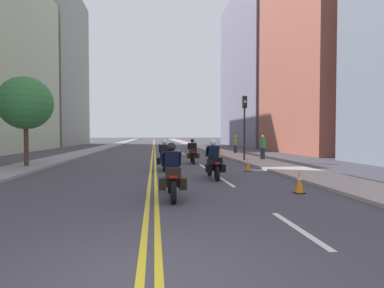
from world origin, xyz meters
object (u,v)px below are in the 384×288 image
motorcycle_1 (214,163)px  pedestrian_0 (263,147)px  traffic_cone_2 (299,182)px  motorcycle_0 (172,176)px  motorcycle_3 (193,153)px  motorcycle_2 (164,158)px  traffic_cone_1 (221,155)px  street_tree_0 (26,103)px  traffic_cone_0 (247,164)px  pedestrian_1 (235,144)px  traffic_light_near (244,116)px

motorcycle_1 → pedestrian_0: (5.13, 8.31, 0.27)m
motorcycle_1 → traffic_cone_2: bearing=-59.6°
pedestrian_0 → motorcycle_0: bearing=135.4°
motorcycle_0 → motorcycle_3: size_ratio=1.04×
traffic_cone_2 → motorcycle_0: bearing=-175.6°
motorcycle_0 → motorcycle_1: size_ratio=1.04×
motorcycle_1 → motorcycle_2: bearing=119.0°
motorcycle_2 → traffic_cone_2: motorcycle_2 is taller
traffic_cone_1 → street_tree_0: bearing=-166.5°
motorcycle_1 → motorcycle_3: motorcycle_1 is taller
motorcycle_3 → traffic_cone_1: motorcycle_3 is taller
motorcycle_2 → motorcycle_3: size_ratio=1.00×
traffic_cone_0 → pedestrian_0: pedestrian_0 is taller
motorcycle_1 → pedestrian_1: bearing=71.2°
motorcycle_0 → traffic_cone_0: size_ratio=3.16×
pedestrian_0 → traffic_light_near: bearing=99.5°
motorcycle_3 → motorcycle_1: bearing=-88.1°
motorcycle_2 → street_tree_0: (-7.56, 2.05, 2.92)m
motorcycle_1 → traffic_cone_1: 8.50m
motorcycle_3 → traffic_light_near: size_ratio=0.49×
traffic_light_near → street_tree_0: 13.28m
traffic_cone_1 → traffic_light_near: traffic_light_near is taller
traffic_cone_2 → traffic_light_near: (1.53, 11.06, 2.71)m
motorcycle_0 → traffic_cone_1: bearing=71.2°
motorcycle_1 → traffic_cone_0: bearing=47.2°
traffic_cone_2 → pedestrian_0: (3.06, 11.73, 0.57)m
motorcycle_0 → street_tree_0: size_ratio=0.45×
motorcycle_3 → traffic_cone_0: (2.22, -4.54, -0.31)m
motorcycle_1 → motorcycle_2: 3.91m
motorcycle_0 → traffic_cone_1: (4.04, 11.96, -0.24)m
motorcycle_2 → traffic_cone_2: bearing=-56.9°
motorcycle_3 → traffic_cone_1: 2.47m
motorcycle_0 → traffic_cone_0: (4.15, 6.16, -0.30)m
traffic_cone_0 → traffic_cone_2: size_ratio=0.96×
motorcycle_2 → motorcycle_0: bearing=-87.5°
pedestrian_0 → pedestrian_1: pedestrian_0 is taller
motorcycle_3 → traffic_light_near: (3.61, 0.66, 2.42)m
traffic_cone_1 → street_tree_0: 12.32m
traffic_cone_2 → pedestrian_1: pedestrian_1 is taller
pedestrian_0 → pedestrian_1: bearing=-14.3°
traffic_cone_0 → traffic_cone_2: bearing=-91.3°
motorcycle_2 → motorcycle_3: bearing=64.5°
traffic_cone_2 → motorcycle_1: bearing=121.1°
traffic_cone_0 → street_tree_0: (-11.69, 3.02, 3.22)m
traffic_light_near → traffic_cone_2: bearing=-97.9°
motorcycle_1 → traffic_cone_0: size_ratio=3.03×
motorcycle_2 → traffic_light_near: bearing=40.2°
traffic_cone_1 → traffic_light_near: size_ratio=0.19×
pedestrian_0 → street_tree_0: size_ratio=0.36×
traffic_cone_0 → pedestrian_1: bearing=77.5°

